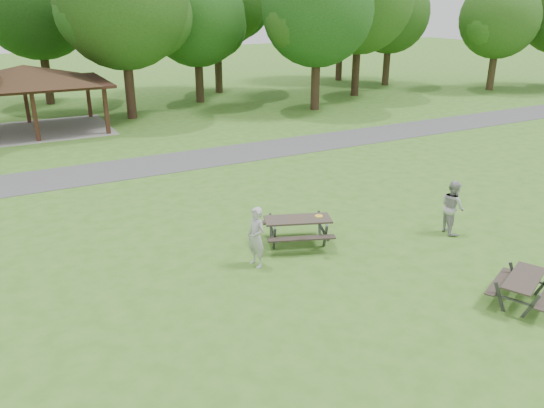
{
  "coord_description": "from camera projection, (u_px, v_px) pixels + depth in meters",
  "views": [
    {
      "loc": [
        -6.05,
        -9.19,
        7.0
      ],
      "look_at": [
        1.0,
        4.0,
        1.3
      ],
      "focal_mm": 35.0,
      "sensor_mm": 36.0,
      "label": 1
    }
  ],
  "objects": [
    {
      "name": "pavilion",
      "position": [
        25.0,
        78.0,
        29.66
      ],
      "size": [
        8.6,
        7.01,
        3.76
      ],
      "color": "#392314",
      "rests_on": "ground"
    },
    {
      "name": "tree_row_j",
      "position": [
        499.0,
        21.0,
        43.44
      ],
      "size": [
        6.72,
        6.4,
        8.96
      ],
      "color": "#332516",
      "rests_on": "ground"
    },
    {
      "name": "tree_row_h",
      "position": [
        360.0,
        2.0,
        40.12
      ],
      "size": [
        8.61,
        8.2,
        11.37
      ],
      "color": "black",
      "rests_on": "ground"
    },
    {
      "name": "frisbee_catcher",
      "position": [
        453.0,
        207.0,
        16.94
      ],
      "size": [
        0.87,
        1.0,
        1.75
      ],
      "primitive_type": "imported",
      "rotation": [
        0.0,
        0.0,
        1.29
      ],
      "color": "#A3A3A6",
      "rests_on": "ground"
    },
    {
      "name": "frisbee_in_flight",
      "position": [
        319.0,
        216.0,
        15.26
      ],
      "size": [
        0.3,
        0.3,
        0.02
      ],
      "color": "yellow",
      "rests_on": "ground"
    },
    {
      "name": "tree_row_e",
      "position": [
        124.0,
        6.0,
        31.86
      ],
      "size": [
        8.4,
        8.0,
        11.02
      ],
      "color": "#311E15",
      "rests_on": "ground"
    },
    {
      "name": "tree_deep_d",
      "position": [
        342.0,
        2.0,
        48.47
      ],
      "size": [
        8.4,
        8.0,
        11.27
      ],
      "color": "#311F16",
      "rests_on": "ground"
    },
    {
      "name": "asphalt_path",
      "position": [
        150.0,
        165.0,
        24.26
      ],
      "size": [
        120.0,
        3.2,
        0.02
      ],
      "primitive_type": "cube",
      "color": "#464648",
      "rests_on": "ground"
    },
    {
      "name": "tree_row_f",
      "position": [
        198.0,
        20.0,
        37.72
      ],
      "size": [
        7.35,
        7.0,
        9.55
      ],
      "color": "#2F2114",
      "rests_on": "ground"
    },
    {
      "name": "tree_deep_b",
      "position": [
        38.0,
        4.0,
        36.66
      ],
      "size": [
        8.4,
        8.0,
        11.13
      ],
      "color": "black",
      "rests_on": "ground"
    },
    {
      "name": "tree_row_i",
      "position": [
        391.0,
        16.0,
        46.03
      ],
      "size": [
        7.14,
        6.8,
        9.52
      ],
      "color": "#312315",
      "rests_on": "ground"
    },
    {
      "name": "picnic_table_far",
      "position": [
        523.0,
        283.0,
        13.01
      ],
      "size": [
        2.1,
        1.94,
        0.73
      ],
      "color": "#2F2722",
      "rests_on": "ground"
    },
    {
      "name": "ground",
      "position": [
        314.0,
        314.0,
        12.73
      ],
      "size": [
        160.0,
        160.0,
        0.0
      ],
      "primitive_type": "plane",
      "color": "#396B1E",
      "rests_on": "ground"
    },
    {
      "name": "tree_row_g",
      "position": [
        318.0,
        13.0,
        34.83
      ],
      "size": [
        7.77,
        7.4,
        10.25
      ],
      "color": "#2F1F15",
      "rests_on": "ground"
    },
    {
      "name": "picnic_table_middle",
      "position": [
        298.0,
        225.0,
        16.18
      ],
      "size": [
        2.46,
        2.23,
        0.88
      ],
      "color": "#332B25",
      "rests_on": "ground"
    },
    {
      "name": "frisbee_thrower",
      "position": [
        256.0,
        237.0,
        14.76
      ],
      "size": [
        0.53,
        0.71,
        1.75
      ],
      "primitive_type": "imported",
      "rotation": [
        0.0,
        0.0,
        -1.38
      ],
      "color": "#A9A9AC",
      "rests_on": "ground"
    }
  ]
}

